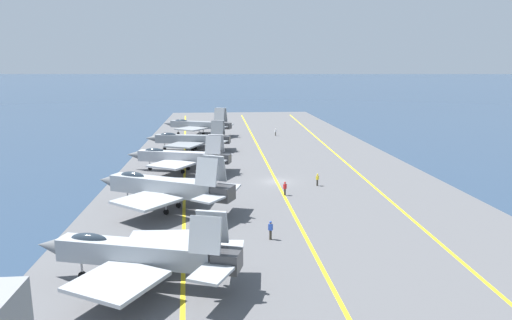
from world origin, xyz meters
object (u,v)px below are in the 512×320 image
(parked_jet_third, at_px, (180,157))
(crew_red_vest, at_px, (285,188))
(parked_jet_nearest, at_px, (139,253))
(crew_yellow_vest, at_px, (317,179))
(crew_blue_vest, at_px, (271,229))
(crew_white_vest, at_px, (276,132))
(parked_jet_fifth, at_px, (198,125))
(parked_jet_fourth, at_px, (190,139))
(parked_jet_second, at_px, (164,187))

(parked_jet_third, distance_m, crew_red_vest, 20.35)
(parked_jet_nearest, xyz_separation_m, crew_yellow_vest, (27.22, -19.41, -1.54))
(crew_blue_vest, height_order, crew_red_vest, crew_blue_vest)
(parked_jet_third, height_order, crew_white_vest, parked_jet_third)
(parked_jet_nearest, height_order, crew_white_vest, parked_jet_nearest)
(parked_jet_third, bearing_deg, crew_red_vest, -135.71)
(parked_jet_third, relative_size, parked_jet_fifth, 0.98)
(crew_blue_vest, xyz_separation_m, crew_white_vest, (64.97, -8.84, -0.04))
(crew_white_vest, bearing_deg, parked_jet_fifth, 83.93)
(parked_jet_nearest, relative_size, parked_jet_fourth, 0.97)
(crew_white_vest, bearing_deg, crew_blue_vest, 172.25)
(parked_jet_nearest, height_order, parked_jet_fourth, parked_jet_nearest)
(parked_jet_nearest, bearing_deg, parked_jet_second, 0.38)
(crew_white_vest, distance_m, crew_red_vest, 50.47)
(parked_jet_second, relative_size, parked_jet_third, 1.01)
(parked_jet_nearest, distance_m, parked_jet_third, 37.49)
(parked_jet_nearest, distance_m, crew_red_vest, 27.09)
(parked_jet_fifth, bearing_deg, crew_blue_vest, -172.15)
(crew_yellow_vest, bearing_deg, crew_white_vest, -0.21)
(parked_jet_fourth, height_order, crew_blue_vest, parked_jet_fourth)
(crew_yellow_vest, distance_m, crew_blue_vest, 20.93)
(crew_blue_vest, bearing_deg, crew_yellow_vest, -24.47)
(parked_jet_second, relative_size, crew_white_vest, 9.73)
(crew_white_vest, bearing_deg, crew_yellow_vest, 179.79)
(crew_red_vest, bearing_deg, parked_jet_third, 44.29)
(parked_jet_fourth, height_order, crew_white_vest, parked_jet_fourth)
(parked_jet_second, distance_m, parked_jet_fifth, 57.04)
(crew_red_vest, bearing_deg, crew_blue_vest, 166.42)
(parked_jet_second, bearing_deg, crew_red_vest, -71.24)
(parked_jet_fourth, bearing_deg, crew_yellow_vest, -146.60)
(parked_jet_third, relative_size, crew_blue_vest, 9.23)
(parked_jet_second, height_order, parked_jet_fourth, parked_jet_second)
(parked_jet_second, xyz_separation_m, parked_jet_third, (19.44, -0.24, -0.41))
(crew_yellow_vest, bearing_deg, parked_jet_second, 115.16)
(crew_blue_vest, relative_size, crew_red_vest, 1.03)
(parked_jet_nearest, height_order, crew_yellow_vest, parked_jet_nearest)
(parked_jet_fourth, xyz_separation_m, crew_red_vest, (-32.82, -13.72, -1.22))
(parked_jet_fourth, relative_size, parked_jet_fifth, 0.98)
(crew_yellow_vest, xyz_separation_m, crew_red_vest, (-4.27, 5.10, 0.04))
(parked_jet_nearest, relative_size, parked_jet_fifth, 0.94)
(parked_jet_nearest, distance_m, crew_white_vest, 75.74)
(parked_jet_second, height_order, crew_blue_vest, parked_jet_second)
(crew_white_vest, relative_size, crew_red_vest, 0.99)
(parked_jet_third, bearing_deg, crew_yellow_vest, -118.03)
(parked_jet_fourth, xyz_separation_m, crew_blue_vest, (-47.60, -10.15, -1.19))
(parked_jet_nearest, distance_m, parked_jet_second, 18.05)
(parked_jet_third, distance_m, crew_yellow_vest, 21.89)
(crew_white_vest, bearing_deg, parked_jet_second, 160.33)
(parked_jet_fifth, bearing_deg, crew_white_vest, -96.07)
(parked_jet_second, bearing_deg, parked_jet_fourth, -1.07)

